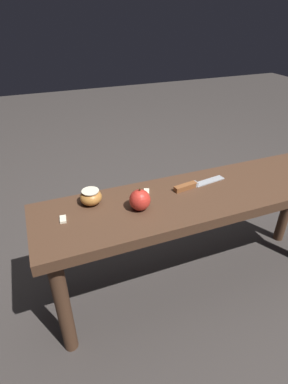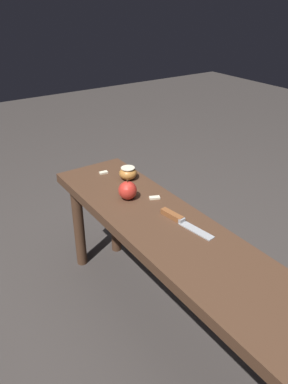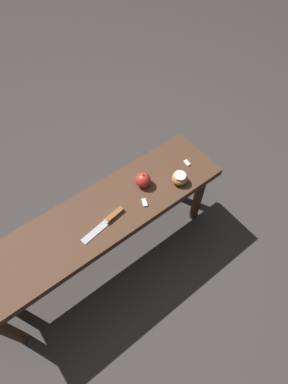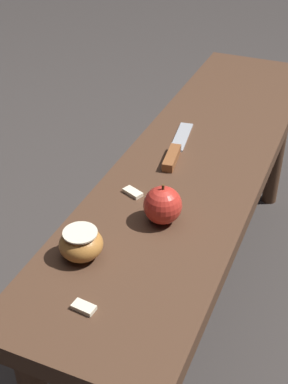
# 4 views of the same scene
# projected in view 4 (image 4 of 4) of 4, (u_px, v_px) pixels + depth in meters

# --- Properties ---
(ground_plane) EXTENTS (8.00, 8.00, 0.00)m
(ground_plane) POSITION_uv_depth(u_px,v_px,m) (189.00, 303.00, 1.53)
(ground_plane) COLOR #383330
(wooden_bench) EXTENTS (1.30, 0.32, 0.50)m
(wooden_bench) POSITION_uv_depth(u_px,v_px,m) (198.00, 180.00, 1.29)
(wooden_bench) COLOR #472D1E
(wooden_bench) RESTS_ON ground_plane
(knife) EXTENTS (0.24, 0.06, 0.02)m
(knife) POSITION_uv_depth(u_px,v_px,m) (175.00, 151.00, 1.24)
(knife) COLOR #9EA0A5
(knife) RESTS_ON wooden_bench
(apple_whole) EXTENTS (0.07, 0.07, 0.08)m
(apple_whole) POSITION_uv_depth(u_px,v_px,m) (163.00, 205.00, 1.01)
(apple_whole) COLOR red
(apple_whole) RESTS_ON wooden_bench
(apple_cut) EXTENTS (0.08, 0.08, 0.05)m
(apple_cut) POSITION_uv_depth(u_px,v_px,m) (81.00, 244.00, 0.94)
(apple_cut) COLOR #B27233
(apple_cut) RESTS_ON wooden_bench
(apple_slice_near_knife) EXTENTS (0.02, 0.04, 0.01)m
(apple_slice_near_knife) POSITION_uv_depth(u_px,v_px,m) (84.00, 307.00, 0.85)
(apple_slice_near_knife) COLOR beige
(apple_slice_near_knife) RESTS_ON wooden_bench
(apple_slice_center) EXTENTS (0.04, 0.05, 0.01)m
(apple_slice_center) POSITION_uv_depth(u_px,v_px,m) (133.00, 192.00, 1.11)
(apple_slice_center) COLOR beige
(apple_slice_center) RESTS_ON wooden_bench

